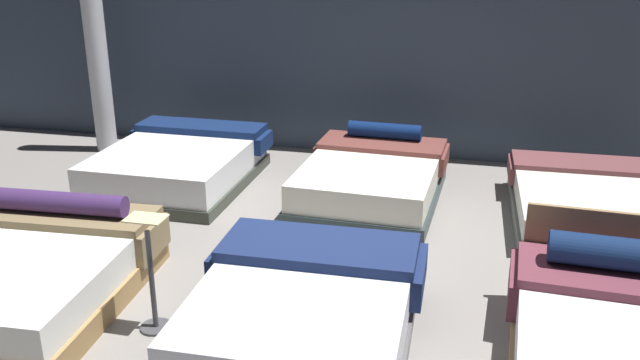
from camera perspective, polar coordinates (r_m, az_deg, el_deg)
name	(u,v)px	position (r m, az deg, el deg)	size (l,w,h in m)	color
ground_plane	(339,265)	(6.19, 1.63, -7.20)	(18.00, 18.00, 0.02)	gray
showroom_back_wall	(394,23)	(8.88, 6.26, 13.03)	(18.00, 0.06, 3.50)	#333D4C
bed_0	(26,273)	(5.99, -23.61, -7.24)	(1.78, 2.11, 0.72)	olive
bed_1	(304,310)	(5.01, -1.37, -10.95)	(1.68, 1.93, 0.55)	#545254
bed_2	(638,343)	(5.09, 25.27, -12.34)	(1.77, 2.05, 0.84)	#906F49
bed_3	(179,164)	(8.20, -11.84, 1.30)	(1.75, 2.08, 0.55)	#30352B
bed_4	(371,179)	(7.59, 4.37, 0.12)	(1.60, 2.07, 0.69)	#273436
bed_5	(585,203)	(7.52, 21.47, -1.83)	(1.50, 2.10, 0.44)	#4F5753
price_sign	(152,288)	(5.24, -13.99, -8.83)	(0.28, 0.24, 0.92)	#3F3F44
support_pillar	(93,21)	(9.50, -18.61, 12.59)	(0.28, 0.28, 3.50)	silver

